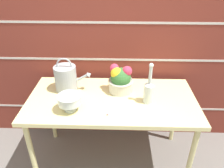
# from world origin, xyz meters

# --- Properties ---
(ground_plane) EXTENTS (12.00, 12.00, 0.00)m
(ground_plane) POSITION_xyz_m (0.00, 0.00, 0.00)
(ground_plane) COLOR slate
(brick_wall) EXTENTS (3.60, 0.08, 2.20)m
(brick_wall) POSITION_xyz_m (0.00, 0.45, 1.10)
(brick_wall) COLOR maroon
(brick_wall) RESTS_ON ground_plane
(patio_table) EXTENTS (1.44, 0.71, 0.74)m
(patio_table) POSITION_xyz_m (0.00, 0.00, 0.67)
(patio_table) COLOR beige
(patio_table) RESTS_ON ground_plane
(watering_can) EXTENTS (0.34, 0.19, 0.31)m
(watering_can) POSITION_xyz_m (-0.41, 0.13, 0.86)
(watering_can) COLOR #9EA3A8
(watering_can) RESTS_ON patio_table
(crystal_pedestal_bowl) EXTENTS (0.19, 0.19, 0.14)m
(crystal_pedestal_bowl) POSITION_xyz_m (-0.32, -0.18, 0.84)
(crystal_pedestal_bowl) COLOR silver
(crystal_pedestal_bowl) RESTS_ON patio_table
(flower_planter) EXTENTS (0.22, 0.22, 0.25)m
(flower_planter) POSITION_xyz_m (0.07, 0.12, 0.86)
(flower_planter) COLOR beige
(flower_planter) RESTS_ON patio_table
(glass_decanter) EXTENTS (0.08, 0.08, 0.36)m
(glass_decanter) POSITION_xyz_m (0.30, -0.05, 0.85)
(glass_decanter) COLOR silver
(glass_decanter) RESTS_ON patio_table
(fallen_petal) EXTENTS (0.01, 0.01, 0.01)m
(fallen_petal) POSITION_xyz_m (-0.03, -0.23, 0.74)
(fallen_petal) COLOR #E03856
(fallen_petal) RESTS_ON patio_table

